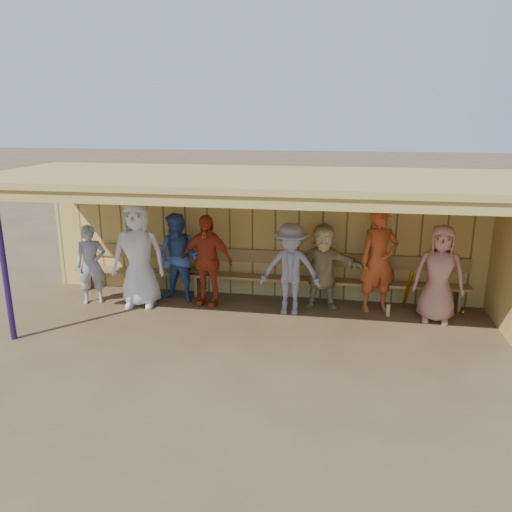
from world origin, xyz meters
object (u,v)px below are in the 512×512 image
(player_d, at_px, (207,260))
(player_a, at_px, (91,265))
(player_e, at_px, (290,269))
(player_g, at_px, (379,260))
(player_b, at_px, (138,254))
(bench, at_px, (263,272))
(player_f, at_px, (323,266))
(player_h, at_px, (439,274))
(player_c, at_px, (178,258))

(player_d, bearing_deg, player_a, -163.09)
(player_e, relative_size, player_g, 0.87)
(player_b, xyz_separation_m, bench, (2.17, 0.77, -0.45))
(player_b, height_order, bench, player_b)
(player_f, bearing_deg, player_h, -12.60)
(player_a, bearing_deg, bench, -9.31)
(player_e, relative_size, bench, 0.22)
(player_a, relative_size, player_c, 0.88)
(player_c, height_order, player_e, player_c)
(player_c, height_order, player_d, player_d)
(player_a, bearing_deg, player_e, -22.20)
(player_c, height_order, bench, player_c)
(player_a, distance_m, player_c, 1.62)
(player_f, xyz_separation_m, player_g, (0.98, 0.00, 0.16))
(player_a, xyz_separation_m, player_d, (2.15, 0.26, 0.11))
(player_d, relative_size, player_g, 0.91)
(player_a, bearing_deg, player_c, -10.50)
(player_b, height_order, player_h, player_b)
(player_f, bearing_deg, player_c, 178.90)
(player_d, height_order, player_g, player_g)
(player_d, height_order, player_e, player_d)
(player_b, height_order, player_g, player_b)
(player_c, distance_m, player_f, 2.69)
(player_c, xyz_separation_m, player_h, (4.65, -0.20, -0.00))
(player_e, bearing_deg, bench, 130.48)
(player_b, distance_m, player_c, 0.74)
(player_c, distance_m, player_h, 4.65)
(player_b, relative_size, player_d, 1.14)
(player_b, xyz_separation_m, player_g, (4.31, 0.46, -0.04))
(player_d, bearing_deg, player_f, 15.73)
(player_g, relative_size, bench, 0.25)
(player_f, xyz_separation_m, bench, (-1.15, 0.31, -0.26))
(player_b, distance_m, player_h, 5.29)
(player_g, bearing_deg, player_b, 167.78)
(player_d, xyz_separation_m, player_h, (4.08, -0.10, -0.01))
(bench, bearing_deg, player_f, -14.87)
(player_b, distance_m, player_f, 3.36)
(player_g, bearing_deg, bench, 153.47)
(player_c, bearing_deg, player_a, -155.68)
(player_g, bearing_deg, player_d, 165.61)
(player_e, relative_size, player_f, 1.04)
(player_d, bearing_deg, bench, 38.28)
(player_e, bearing_deg, player_f, 35.88)
(player_b, height_order, player_e, player_b)
(player_a, bearing_deg, player_f, -17.04)
(player_b, distance_m, player_d, 1.24)
(player_c, relative_size, player_e, 1.03)
(player_a, relative_size, bench, 0.20)
(player_f, distance_m, player_h, 1.99)
(player_e, xyz_separation_m, player_h, (2.51, 0.09, 0.02))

